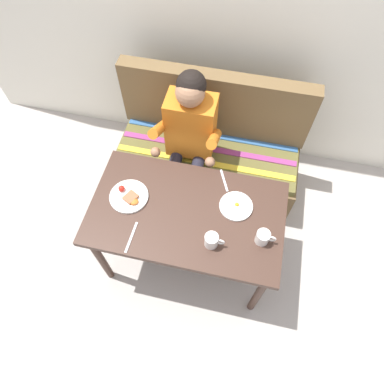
{
  "coord_description": "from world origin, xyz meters",
  "views": [
    {
      "loc": [
        0.25,
        -0.95,
        2.59
      ],
      "look_at": [
        0.0,
        0.15,
        0.72
      ],
      "focal_mm": 32.05,
      "sensor_mm": 36.0,
      "label": 1
    }
  ],
  "objects": [
    {
      "name": "knife",
      "position": [
        -0.28,
        -0.24,
        0.73
      ],
      "size": [
        0.02,
        0.2,
        0.0
      ],
      "primitive_type": "cube",
      "rotation": [
        0.0,
        0.0,
        -0.03
      ],
      "color": "silver",
      "rests_on": "table"
    },
    {
      "name": "ground_plane",
      "position": [
        0.0,
        0.0,
        0.0
      ],
      "size": [
        8.0,
        8.0,
        0.0
      ],
      "primitive_type": "plane",
      "color": "#AEA7A0"
    },
    {
      "name": "plate_breakfast",
      "position": [
        -0.38,
        0.02,
        0.74
      ],
      "size": [
        0.24,
        0.24,
        0.05
      ],
      "color": "white",
      "rests_on": "table"
    },
    {
      "name": "couch",
      "position": [
        0.0,
        0.76,
        0.33
      ],
      "size": [
        1.44,
        0.56,
        1.0
      ],
      "color": "brown",
      "rests_on": "ground"
    },
    {
      "name": "back_wall",
      "position": [
        0.0,
        1.27,
        1.3
      ],
      "size": [
        4.4,
        0.1,
        2.6
      ],
      "primitive_type": "cube",
      "color": "silver",
      "rests_on": "ground"
    },
    {
      "name": "person",
      "position": [
        -0.12,
        0.59,
        0.74
      ],
      "size": [
        0.45,
        0.61,
        1.21
      ],
      "color": "orange",
      "rests_on": "ground"
    },
    {
      "name": "plate_eggs",
      "position": [
        0.29,
        0.1,
        0.74
      ],
      "size": [
        0.21,
        0.21,
        0.04
      ],
      "color": "white",
      "rests_on": "table"
    },
    {
      "name": "fork",
      "position": [
        0.18,
        0.27,
        0.73
      ],
      "size": [
        0.08,
        0.16,
        0.0
      ],
      "primitive_type": "cube",
      "rotation": [
        0.0,
        0.0,
        0.43
      ],
      "color": "silver",
      "rests_on": "table"
    },
    {
      "name": "coffee_mug_second",
      "position": [
        0.47,
        -0.09,
        0.78
      ],
      "size": [
        0.12,
        0.08,
        0.09
      ],
      "color": "white",
      "rests_on": "table"
    },
    {
      "name": "table",
      "position": [
        0.0,
        0.0,
        0.65
      ],
      "size": [
        1.2,
        0.7,
        0.73
      ],
      "color": "#3F2920",
      "rests_on": "ground"
    },
    {
      "name": "coffee_mug",
      "position": [
        0.19,
        -0.17,
        0.78
      ],
      "size": [
        0.12,
        0.08,
        0.09
      ],
      "color": "white",
      "rests_on": "table"
    }
  ]
}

